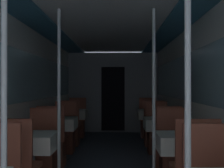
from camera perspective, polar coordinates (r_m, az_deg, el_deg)
wall_left at (r=4.94m, az=-15.28°, el=-1.90°), size 0.05×9.94×2.19m
wall_right at (r=4.87m, az=14.38°, el=-1.93°), size 0.05×9.94×2.19m
ceiling_panel at (r=4.83m, az=-0.55°, el=10.98°), size 2.52×9.94×0.07m
bulkhead_far at (r=8.61m, az=0.19°, el=-1.57°), size 2.47×0.09×2.19m
support_pole_left_0 at (r=2.01m, az=-19.16°, el=-5.81°), size 0.04×0.04×2.19m
dining_table_left_1 at (r=3.85m, az=-14.60°, el=-10.65°), size 0.58×0.58×0.72m
chair_left_far_1 at (r=4.42m, az=-12.65°, el=-13.12°), size 0.43×0.43×0.97m
support_pole_left_1 at (r=3.71m, az=-9.66°, el=-3.25°), size 0.04×0.04×2.19m
dining_table_left_2 at (r=5.55m, az=-9.62°, el=-7.43°), size 0.58×0.58×0.72m
chair_left_near_2 at (r=5.07m, az=-10.78°, el=-11.44°), size 0.43×0.43×0.97m
chair_left_far_2 at (r=6.12m, az=-8.66°, el=-9.50°), size 0.43×0.43×0.97m
dining_table_left_3 at (r=7.28m, az=-7.02°, el=-5.71°), size 0.58×0.58×0.72m
chair_left_near_3 at (r=6.79m, az=-7.67°, el=-8.59°), size 0.43×0.43×0.97m
chair_left_far_3 at (r=7.85m, az=-6.46°, el=-7.45°), size 0.43×0.43×0.97m
support_pole_right_0 at (r=1.93m, az=13.69°, el=-6.04°), size 0.04×0.04×2.19m
dining_table_right_1 at (r=3.79m, az=12.74°, el=-10.83°), size 0.58×0.58×0.72m
chair_right_far_1 at (r=4.37m, az=11.26°, el=-13.29°), size 0.43×0.43×0.97m
support_pole_right_1 at (r=3.67m, az=7.66°, el=-3.28°), size 0.04×0.04×2.19m
dining_table_right_2 at (r=5.51m, az=8.99°, el=-7.49°), size 0.58×0.58×0.72m
chair_right_near_2 at (r=5.02m, az=9.86°, el=-11.55°), size 0.43×0.43×0.97m
chair_right_far_2 at (r=6.08m, az=8.28°, el=-9.57°), size 0.43×0.43×0.97m
dining_table_right_3 at (r=7.25m, az=7.06°, el=-5.74°), size 0.58×0.58×0.72m
chair_right_near_3 at (r=6.75m, az=7.55°, el=-8.63°), size 0.43×0.43×0.97m
chair_right_far_3 at (r=7.82m, az=6.65°, el=-7.48°), size 0.43×0.43×0.97m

